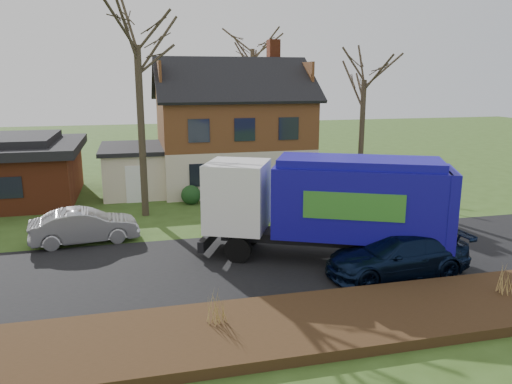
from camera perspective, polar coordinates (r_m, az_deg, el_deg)
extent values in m
plane|color=#324D19|center=(19.13, -0.40, -8.14)|extent=(120.00, 120.00, 0.00)
cube|color=black|center=(19.13, -0.40, -8.11)|extent=(80.00, 7.00, 0.02)
cube|color=#302010|center=(14.42, 4.68, -14.95)|extent=(80.00, 3.50, 0.30)
cube|color=beige|center=(32.43, -2.73, 3.13)|extent=(9.00, 7.50, 2.70)
cube|color=#502D17|center=(32.07, -2.78, 7.98)|extent=(9.00, 7.50, 2.80)
cube|color=brown|center=(33.66, 2.00, 15.65)|extent=(0.70, 0.90, 1.60)
cube|color=beige|center=(31.36, -13.74, 2.34)|extent=(3.50, 5.50, 2.60)
cube|color=black|center=(31.14, -13.88, 4.91)|extent=(3.90, 5.90, 0.24)
cylinder|color=black|center=(19.07, -2.07, -6.57)|extent=(1.07, 0.74, 1.02)
cylinder|color=black|center=(20.99, -0.79, -4.72)|extent=(1.07, 0.74, 1.02)
cylinder|color=black|center=(18.68, 15.09, -7.46)|extent=(1.07, 0.74, 1.02)
cylinder|color=black|center=(20.63, 14.72, -5.48)|extent=(1.07, 0.74, 1.02)
cylinder|color=black|center=(18.83, 19.01, -7.57)|extent=(1.07, 0.74, 1.02)
cylinder|color=black|center=(20.77, 18.26, -5.59)|extent=(1.07, 0.74, 1.02)
cube|color=black|center=(19.51, 8.57, -5.26)|extent=(8.18, 4.64, 0.34)
cube|color=white|center=(19.57, -2.13, -0.41)|extent=(3.09, 3.19, 2.66)
cube|color=black|center=(19.80, -5.19, 0.14)|extent=(0.98, 2.00, 0.89)
cube|color=black|center=(20.36, -5.34, -5.26)|extent=(1.26, 2.34, 0.44)
cube|color=#120B8B|center=(19.08, 11.53, -1.02)|extent=(6.66, 4.85, 2.66)
cube|color=#120B8B|center=(18.78, 11.74, 3.36)|extent=(6.27, 4.45, 0.30)
cube|color=#120B8B|center=(19.41, 21.01, -1.69)|extent=(1.37, 2.42, 2.86)
cube|color=#35812A|center=(17.84, 11.09, -1.65)|extent=(3.23, 1.53, 0.98)
cube|color=#35812A|center=(20.27, 11.12, 0.11)|extent=(3.23, 1.53, 0.98)
imported|color=#9FA1A6|center=(22.43, -19.00, -3.70)|extent=(4.59, 2.11, 1.46)
imported|color=black|center=(18.48, 15.85, -6.93)|extent=(5.30, 2.35, 1.51)
cylinder|color=#393022|center=(25.40, -12.95, 6.56)|extent=(0.35, 0.35, 8.39)
cylinder|color=#3D3124|center=(29.90, 11.96, 5.95)|extent=(0.31, 0.31, 6.75)
cylinder|color=#403326|center=(41.25, -0.39, 9.73)|extent=(0.35, 0.35, 9.09)
cone|color=#9C8044|center=(14.03, -4.60, -12.95)|extent=(0.04, 0.04, 0.94)
cone|color=#9C8044|center=(14.01, -5.21, -13.00)|extent=(0.04, 0.04, 0.94)
cone|color=#9C8044|center=(14.05, -3.99, -12.90)|extent=(0.04, 0.04, 0.94)
cone|color=#9C8044|center=(14.14, -4.68, -12.75)|extent=(0.04, 0.04, 0.94)
cone|color=#9C8044|center=(13.93, -4.52, -13.16)|extent=(0.04, 0.04, 0.94)
cone|color=#A68649|center=(17.57, 26.73, -8.92)|extent=(0.04, 0.04, 0.91)
cone|color=#A68649|center=(17.47, 26.32, -9.01)|extent=(0.04, 0.04, 0.91)
cone|color=#A68649|center=(17.67, 27.13, -8.84)|extent=(0.04, 0.04, 0.91)
cone|color=#A68649|center=(17.66, 26.46, -8.79)|extent=(0.04, 0.04, 0.91)
cone|color=#A68649|center=(17.48, 27.00, -9.06)|extent=(0.04, 0.04, 0.91)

